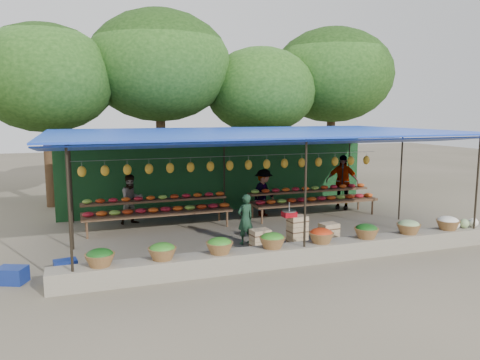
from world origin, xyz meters
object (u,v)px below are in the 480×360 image
object	(u,v)px
blue_crate_back	(66,266)
weighing_scale	(289,213)
crate_counter	(296,234)
blue_crate_front	(12,275)
vendor_seated	(245,219)

from	to	relation	value
blue_crate_back	weighing_scale	bearing A→B (deg)	-6.38
crate_counter	blue_crate_front	bearing A→B (deg)	-176.07
blue_crate_front	vendor_seated	bearing A→B (deg)	35.53
crate_counter	weighing_scale	world-z (taller)	weighing_scale
weighing_scale	blue_crate_front	distance (m)	6.25
weighing_scale	vendor_seated	world-z (taller)	vendor_seated
weighing_scale	blue_crate_back	world-z (taller)	weighing_scale
crate_counter	blue_crate_back	size ratio (longest dim) A/B	5.17
weighing_scale	blue_crate_front	size ratio (longest dim) A/B	0.67
crate_counter	vendor_seated	xyz separation A→B (m)	(-1.12, 0.63, 0.33)
crate_counter	vendor_seated	bearing A→B (deg)	150.73
crate_counter	blue_crate_front	xyz separation A→B (m)	(-6.40, -0.44, -0.15)
weighing_scale	crate_counter	bearing A→B (deg)	0.00
crate_counter	vendor_seated	distance (m)	1.33
weighing_scale	blue_crate_front	bearing A→B (deg)	-175.94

